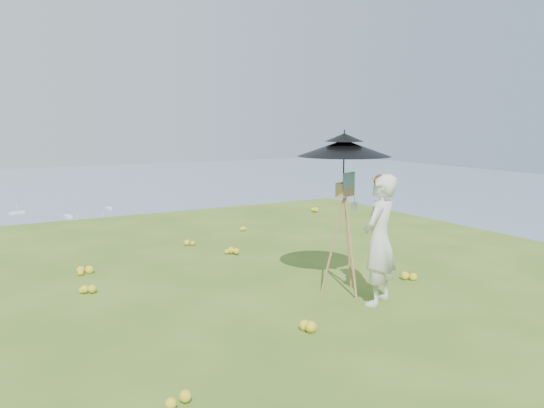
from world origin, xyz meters
TOP-DOWN VIEW (x-y plane):
  - ground at (0.00, 0.00)m, footprint 14.00×14.00m
  - shoreline_tier at (0.00, 75.00)m, footprint 170.00×28.00m
  - slope_trees at (0.00, 35.00)m, footprint 110.00×50.00m
  - harbor_town at (0.00, 75.00)m, footprint 110.00×22.00m
  - wildflowers at (0.00, 0.25)m, footprint 10.00×10.50m
  - painter at (1.60, -1.53)m, footprint 0.76×0.67m
  - field_easel at (1.48, -0.93)m, footprint 0.85×0.85m
  - sun_umbrella at (1.46, -0.91)m, footprint 1.73×1.73m
  - painter_cap at (1.60, -1.53)m, footprint 0.27×0.28m

SIDE VIEW (x-z plane):
  - shoreline_tier at x=0.00m, z-range -40.00..-32.00m
  - harbor_town at x=0.00m, z-range -32.00..-27.00m
  - slope_trees at x=0.00m, z-range -18.00..-12.00m
  - ground at x=0.00m, z-range 0.00..0.00m
  - wildflowers at x=0.00m, z-range 0.00..0.12m
  - field_easel at x=1.48m, z-range 0.00..1.73m
  - painter at x=1.60m, z-range 0.00..1.75m
  - painter_cap at x=1.60m, z-range 1.65..1.75m
  - sun_umbrella at x=1.46m, z-range 1.42..2.31m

